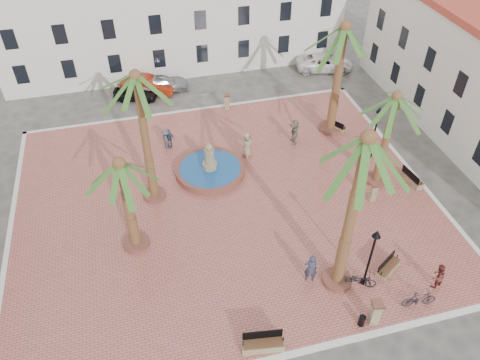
# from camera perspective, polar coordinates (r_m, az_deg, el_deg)

# --- Properties ---
(ground) EXTENTS (120.00, 120.00, 0.00)m
(ground) POSITION_cam_1_polar(r_m,az_deg,el_deg) (29.95, -1.85, -2.63)
(ground) COLOR #56544F
(ground) RESTS_ON ground
(plaza) EXTENTS (26.00, 22.00, 0.15)m
(plaza) POSITION_cam_1_polar(r_m,az_deg,el_deg) (29.90, -1.86, -2.52)
(plaza) COLOR #B25B51
(plaza) RESTS_ON ground
(kerb_n) EXTENTS (26.30, 0.30, 0.16)m
(kerb_n) POSITION_cam_1_polar(r_m,az_deg,el_deg) (38.49, -5.64, 8.47)
(kerb_n) COLOR silver
(kerb_n) RESTS_ON ground
(kerb_s) EXTENTS (26.30, 0.30, 0.16)m
(kerb_s) POSITION_cam_1_polar(r_m,az_deg,el_deg) (23.41, 4.73, -20.75)
(kerb_s) COLOR silver
(kerb_s) RESTS_ON ground
(kerb_e) EXTENTS (0.30, 22.30, 0.16)m
(kerb_e) POSITION_cam_1_polar(r_m,az_deg,el_deg) (34.36, 19.76, 1.39)
(kerb_e) COLOR silver
(kerb_e) RESTS_ON ground
(kerb_w) EXTENTS (0.30, 22.30, 0.16)m
(kerb_w) POSITION_cam_1_polar(r_m,az_deg,el_deg) (30.74, -26.33, -6.46)
(kerb_w) COLOR silver
(kerb_w) RESTS_ON ground
(building_north) EXTENTS (30.40, 7.40, 9.50)m
(building_north) POSITION_cam_1_polar(r_m,az_deg,el_deg) (44.40, -8.26, 19.63)
(building_north) COLOR silver
(building_north) RESTS_ON ground
(fountain) EXTENTS (4.70, 4.70, 2.43)m
(fountain) POSITION_cam_1_polar(r_m,az_deg,el_deg) (31.67, -3.67, 1.33)
(fountain) COLOR brown
(fountain) RESTS_ON plaza
(palm_nw) EXTENTS (4.78, 4.78, 8.94)m
(palm_nw) POSITION_cam_1_polar(r_m,az_deg,el_deg) (26.07, -12.40, 10.68)
(palm_nw) COLOR brown
(palm_nw) RESTS_ON plaza
(palm_sw) EXTENTS (4.97, 4.97, 6.32)m
(palm_sw) POSITION_cam_1_polar(r_m,az_deg,el_deg) (24.35, -14.24, 0.56)
(palm_sw) COLOR brown
(palm_sw) RESTS_ON plaza
(palm_s) EXTENTS (5.20, 5.20, 9.79)m
(palm_s) POSITION_cam_1_polar(r_m,az_deg,el_deg) (20.16, 14.90, 2.82)
(palm_s) COLOR brown
(palm_s) RESTS_ON plaza
(palm_e) EXTENTS (4.76, 4.76, 6.81)m
(palm_e) POSITION_cam_1_polar(r_m,az_deg,el_deg) (29.22, 18.28, 8.38)
(palm_e) COLOR brown
(palm_e) RESTS_ON plaza
(palm_ne) EXTENTS (5.68, 5.68, 8.51)m
(palm_ne) POSITION_cam_1_polar(r_m,az_deg,el_deg) (33.12, 12.49, 16.33)
(palm_ne) COLOR brown
(palm_ne) RESTS_ON plaza
(bench_s) EXTENTS (2.07, 0.90, 1.06)m
(bench_s) POSITION_cam_1_polar(r_m,az_deg,el_deg) (23.26, 2.80, -19.38)
(bench_s) COLOR #8E7E5B
(bench_s) RESTS_ON plaza
(bench_se) EXTENTS (1.76, 1.36, 0.92)m
(bench_se) POSITION_cam_1_polar(r_m,az_deg,el_deg) (27.03, 17.61, -10.18)
(bench_se) COLOR #8E7E5B
(bench_se) RESTS_ON plaza
(bench_e) EXTENTS (0.79, 1.83, 0.94)m
(bench_e) POSITION_cam_1_polar(r_m,az_deg,el_deg) (32.96, 20.19, 0.12)
(bench_e) COLOR #8E7E5B
(bench_e) RESTS_ON plaza
(bench_ne) EXTENTS (1.25, 1.63, 0.85)m
(bench_ne) POSITION_cam_1_polar(r_m,az_deg,el_deg) (36.55, 11.61, 6.40)
(bench_ne) COLOR #8E7E5B
(bench_ne) RESTS_ON plaza
(lamppost_s) EXTENTS (0.44, 0.44, 4.02)m
(lamppost_s) POSITION_cam_1_polar(r_m,az_deg,el_deg) (24.34, 15.88, -8.05)
(lamppost_s) COLOR black
(lamppost_s) RESTS_ON plaza
(lamppost_e) EXTENTS (0.44, 0.44, 4.06)m
(lamppost_e) POSITION_cam_1_polar(r_m,az_deg,el_deg) (32.94, 16.31, 6.59)
(lamppost_e) COLOR black
(lamppost_e) RESTS_ON plaza
(bollard_se) EXTENTS (0.64, 0.64, 1.56)m
(bollard_se) POSITION_cam_1_polar(r_m,az_deg,el_deg) (24.43, 16.17, -15.21)
(bollard_se) COLOR #8E7E5B
(bollard_se) RESTS_ON plaza
(bollard_n) EXTENTS (0.56, 0.56, 1.32)m
(bollard_n) POSITION_cam_1_polar(r_m,az_deg,el_deg) (37.99, -1.59, 9.53)
(bollard_n) COLOR #8E7E5B
(bollard_n) RESTS_ON plaza
(bollard_e) EXTENTS (0.48, 0.48, 1.34)m
(bollard_e) POSITION_cam_1_polar(r_m,az_deg,el_deg) (30.52, 15.94, -1.40)
(bollard_e) COLOR #8E7E5B
(bollard_e) RESTS_ON plaza
(litter_bin) EXTENTS (0.33, 0.33, 0.64)m
(litter_bin) POSITION_cam_1_polar(r_m,az_deg,el_deg) (24.59, 14.62, -16.26)
(litter_bin) COLOR black
(litter_bin) RESTS_ON plaza
(cyclist_a) EXTENTS (0.82, 0.67, 1.95)m
(cyclist_a) POSITION_cam_1_polar(r_m,az_deg,el_deg) (25.16, 8.62, -10.60)
(cyclist_a) COLOR #2F3248
(cyclist_a) RESTS_ON plaza
(bicycle_a) EXTENTS (1.98, 1.35, 0.98)m
(bicycle_a) POSITION_cam_1_polar(r_m,az_deg,el_deg) (25.81, 14.27, -11.68)
(bicycle_a) COLOR black
(bicycle_a) RESTS_ON plaza
(cyclist_b) EXTENTS (0.92, 0.80, 1.61)m
(cyclist_b) POSITION_cam_1_polar(r_m,az_deg,el_deg) (26.84, 22.96, -10.72)
(cyclist_b) COLOR maroon
(cyclist_b) RESTS_ON plaza
(bicycle_b) EXTENTS (1.87, 0.73, 1.09)m
(bicycle_b) POSITION_cam_1_polar(r_m,az_deg,el_deg) (25.90, 21.00, -13.39)
(bicycle_b) COLOR black
(bicycle_b) RESTS_ON plaza
(pedestrian_fountain_a) EXTENTS (1.12, 1.07, 1.93)m
(pedestrian_fountain_a) POSITION_cam_1_polar(r_m,az_deg,el_deg) (32.72, 0.87, 4.32)
(pedestrian_fountain_a) COLOR #94805F
(pedestrian_fountain_a) RESTS_ON plaza
(pedestrian_fountain_b) EXTENTS (0.96, 0.83, 1.55)m
(pedestrian_fountain_b) POSITION_cam_1_polar(r_m,az_deg,el_deg) (34.06, -8.66, 5.08)
(pedestrian_fountain_b) COLOR #364162
(pedestrian_fountain_b) RESTS_ON plaza
(pedestrian_north) EXTENTS (0.95, 1.17, 1.58)m
(pedestrian_north) POSITION_cam_1_polar(r_m,az_deg,el_deg) (33.96, -8.99, 4.94)
(pedestrian_north) COLOR #46464B
(pedestrian_north) RESTS_ON plaza
(pedestrian_east) EXTENTS (0.96, 1.86, 1.91)m
(pedestrian_east) POSITION_cam_1_polar(r_m,az_deg,el_deg) (34.25, 6.66, 5.88)
(pedestrian_east) COLOR gray
(pedestrian_east) RESTS_ON plaza
(car_black) EXTENTS (3.84, 2.45, 1.22)m
(car_black) POSITION_cam_1_polar(r_m,az_deg,el_deg) (40.54, -12.66, 10.32)
(car_black) COLOR black
(car_black) RESTS_ON ground
(car_red) EXTENTS (4.74, 3.12, 1.47)m
(car_red) POSITION_cam_1_polar(r_m,az_deg,el_deg) (41.21, -11.17, 11.29)
(car_red) COLOR #9D230C
(car_red) RESTS_ON ground
(car_silver) EXTENTS (4.60, 2.03, 1.31)m
(car_silver) POSITION_cam_1_polar(r_m,az_deg,el_deg) (41.32, -9.44, 11.48)
(car_silver) COLOR #9899A0
(car_silver) RESTS_ON ground
(car_white) EXTENTS (5.58, 3.53, 1.43)m
(car_white) POSITION_cam_1_polar(r_m,az_deg,el_deg) (44.83, 10.27, 13.93)
(car_white) COLOR white
(car_white) RESTS_ON ground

